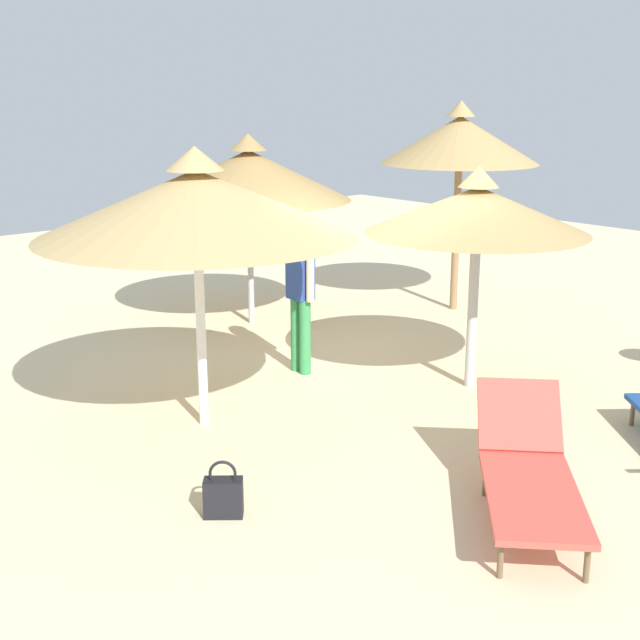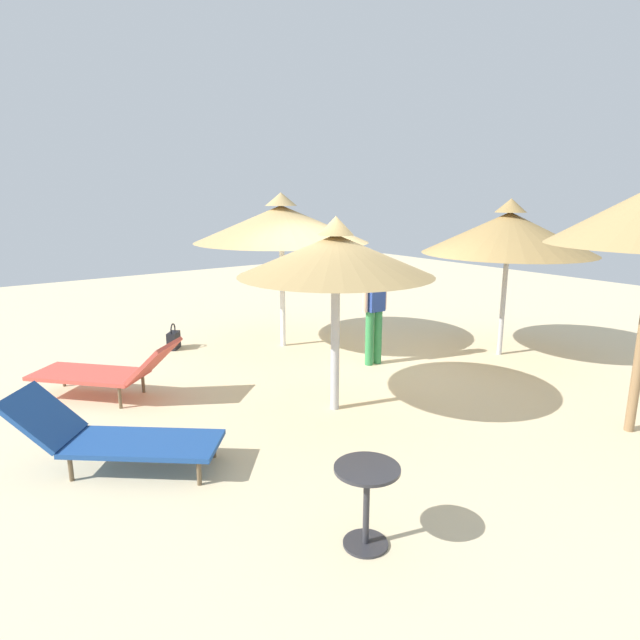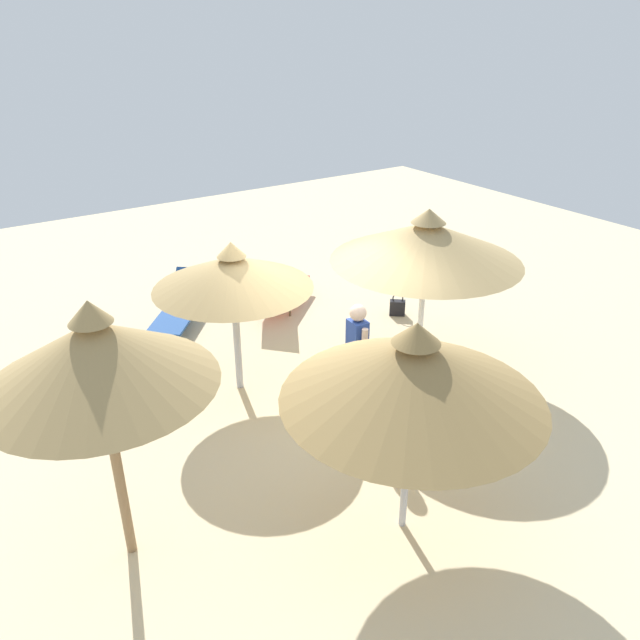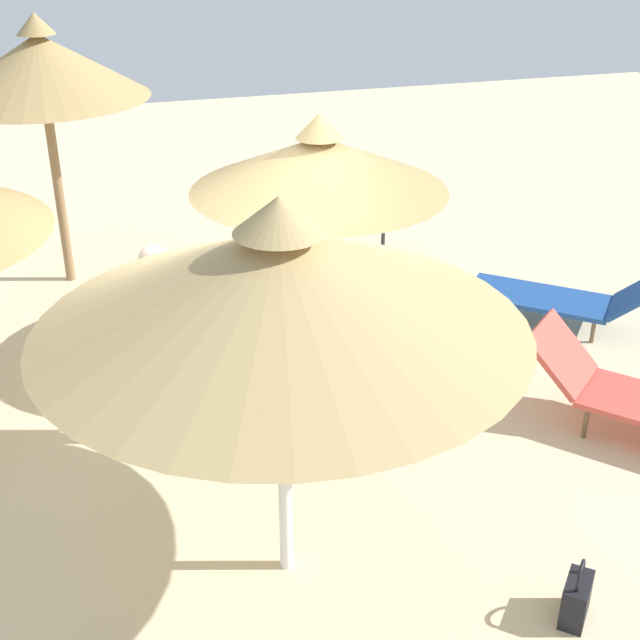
{
  "view_description": "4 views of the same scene",
  "coord_description": "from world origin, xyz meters",
  "views": [
    {
      "loc": [
        6.66,
        -6.41,
        3.22
      ],
      "look_at": [
        -0.04,
        -0.4,
        0.77
      ],
      "focal_mm": 49.01,
      "sensor_mm": 36.0,
      "label": 1
    },
    {
      "loc": [
        4.87,
        5.8,
        2.64
      ],
      "look_at": [
        0.65,
        0.1,
        0.95
      ],
      "focal_mm": 29.68,
      "sensor_mm": 36.0,
      "label": 2
    },
    {
      "loc": [
        -6.57,
        4.45,
        5.21
      ],
      "look_at": [
        0.16,
        -0.08,
        1.25
      ],
      "focal_mm": 34.56,
      "sensor_mm": 36.0,
      "label": 3
    },
    {
      "loc": [
        -1.07,
        -6.44,
        4.27
      ],
      "look_at": [
        0.77,
        0.05,
        0.82
      ],
      "focal_mm": 49.33,
      "sensor_mm": 36.0,
      "label": 4
    }
  ],
  "objects": [
    {
      "name": "handbag",
      "position": [
        1.63,
        -2.89,
        0.17
      ],
      "size": [
        0.31,
        0.33,
        0.46
      ],
      "color": "black",
      "rests_on": "ground"
    },
    {
      "name": "parasol_umbrella_back",
      "position": [
        -0.03,
        -1.93,
        2.16
      ],
      "size": [
        2.98,
        2.98,
        2.67
      ],
      "color": "white",
      "rests_on": "ground"
    },
    {
      "name": "side_table_round",
      "position": [
        2.46,
        3.13,
        0.44
      ],
      "size": [
        0.5,
        0.5,
        0.66
      ],
      "color": "#2D2D33",
      "rests_on": "ground"
    },
    {
      "name": "parasol_umbrella_front",
      "position": [
        -2.68,
        0.7,
        2.04
      ],
      "size": [
        2.75,
        2.75,
        2.58
      ],
      "color": "#B2B2B7",
      "rests_on": "ground"
    },
    {
      "name": "parasol_umbrella_near_right",
      "position": [
        1.0,
        0.88,
        1.94
      ],
      "size": [
        2.35,
        2.35,
        2.4
      ],
      "color": "#B2B2B7",
      "rests_on": "ground"
    },
    {
      "name": "lounge_chair_edge",
      "position": [
        3.67,
        0.75,
        0.34
      ],
      "size": [
        1.95,
        1.78,
        0.78
      ],
      "color": "#1E478C",
      "rests_on": "ground"
    },
    {
      "name": "lounge_chair_near_left",
      "position": [
        3.18,
        -1.16,
        0.39
      ],
      "size": [
        1.81,
        1.89,
        0.81
      ],
      "color": "#CC4C3F",
      "rests_on": "ground"
    },
    {
      "name": "person_standing_far_left",
      "position": [
        -0.61,
        -0.18,
        1.01
      ],
      "size": [
        0.46,
        0.24,
        1.76
      ],
      "color": "#338C4C",
      "rests_on": "ground"
    },
    {
      "name": "ground",
      "position": [
        0.0,
        0.0,
        -0.05
      ],
      "size": [
        24.0,
        24.0,
        0.1
      ],
      "primitive_type": "cube",
      "color": "beige"
    },
    {
      "name": "parasol_umbrella_far_right",
      "position": [
        -1.32,
        3.4,
        2.44
      ],
      "size": [
        2.23,
        2.23,
        2.99
      ],
      "color": "olive",
      "rests_on": "ground"
    }
  ]
}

